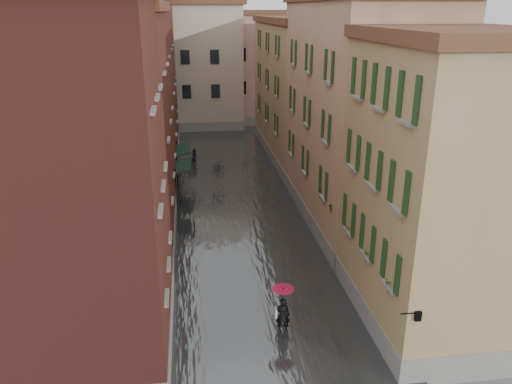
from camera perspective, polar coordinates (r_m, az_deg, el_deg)
ground at (r=23.25m, az=0.67°, el=-12.63°), size 120.00×120.00×0.00m
floodwater at (r=34.77m, az=-2.45°, el=-0.89°), size 10.00×60.00×0.20m
building_left_near at (r=18.81m, az=-19.88°, el=0.03°), size 6.00×8.00×13.00m
building_left_mid at (r=29.31m, az=-15.72°, el=6.93°), size 6.00×14.00×12.50m
building_left_far at (r=43.87m, az=-13.36°, el=12.34°), size 6.00×16.00×14.00m
building_right_near at (r=21.09m, az=20.75°, el=-0.12°), size 6.00×8.00×11.50m
building_right_mid at (r=30.61m, az=11.40°, el=8.31°), size 6.00×14.00×13.00m
building_right_far at (r=44.96m, az=5.16°, el=11.35°), size 6.00×16.00×11.50m
building_end_cream at (r=57.64m, az=-8.04°, el=13.93°), size 12.00×9.00×13.00m
building_end_pink at (r=60.35m, az=0.80°, el=13.92°), size 10.00×9.00×12.00m
awning_near at (r=34.48m, az=-8.39°, el=2.89°), size 1.09×3.12×2.80m
awning_far at (r=38.57m, az=-8.37°, el=4.76°), size 1.09×3.26×2.80m
wall_lantern at (r=17.94m, az=17.90°, el=-13.25°), size 0.71×0.22×0.35m
window_planters at (r=22.93m, az=10.77°, el=-3.54°), size 0.59×10.57×0.84m
pedestrian_main at (r=20.81m, az=3.07°, el=-12.92°), size 0.92×0.92×2.06m
pedestrian_far at (r=42.92m, az=-7.00°, el=3.99°), size 0.86×0.78×1.46m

